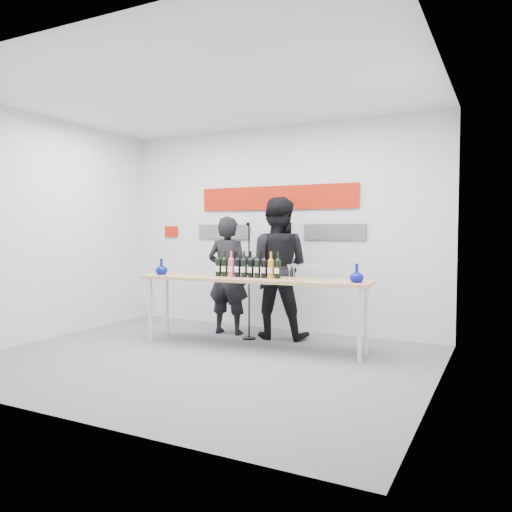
{
  "coord_description": "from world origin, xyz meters",
  "views": [
    {
      "loc": [
        3.08,
        -4.73,
        1.48
      ],
      "look_at": [
        0.24,
        0.84,
        1.15
      ],
      "focal_mm": 35.0,
      "sensor_mm": 36.0,
      "label": 1
    }
  ],
  "objects_px": {
    "tasting_table": "(252,283)",
    "presenter_right": "(276,268)",
    "presenter_left": "(228,275)",
    "mic_stand": "(249,304)"
  },
  "relations": [
    {
      "from": "presenter_right",
      "to": "mic_stand",
      "type": "distance_m",
      "value": 0.61
    },
    {
      "from": "presenter_left",
      "to": "presenter_right",
      "type": "distance_m",
      "value": 0.73
    },
    {
      "from": "tasting_table",
      "to": "presenter_right",
      "type": "bearing_deg",
      "value": 85.24
    },
    {
      "from": "mic_stand",
      "to": "tasting_table",
      "type": "bearing_deg",
      "value": -75.91
    },
    {
      "from": "tasting_table",
      "to": "mic_stand",
      "type": "height_order",
      "value": "mic_stand"
    },
    {
      "from": "presenter_left",
      "to": "mic_stand",
      "type": "bearing_deg",
      "value": 151.73
    },
    {
      "from": "presenter_right",
      "to": "mic_stand",
      "type": "xyz_separation_m",
      "value": [
        -0.29,
        -0.26,
        -0.48
      ]
    },
    {
      "from": "presenter_right",
      "to": "mic_stand",
      "type": "height_order",
      "value": "presenter_right"
    },
    {
      "from": "presenter_left",
      "to": "presenter_right",
      "type": "height_order",
      "value": "presenter_right"
    },
    {
      "from": "presenter_left",
      "to": "mic_stand",
      "type": "height_order",
      "value": "presenter_left"
    }
  ]
}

